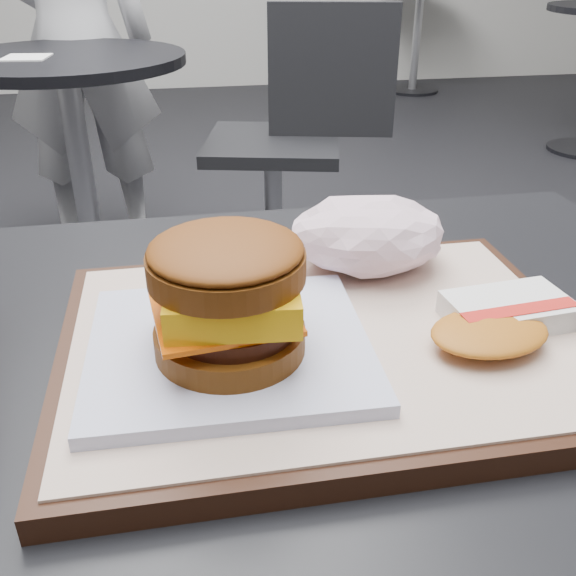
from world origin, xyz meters
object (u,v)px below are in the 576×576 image
at_px(neighbor_table, 74,124).
at_px(patron, 75,40).
at_px(breakfast_sandwich, 229,309).
at_px(customer_table, 271,542).
at_px(neighbor_chair, 293,128).
at_px(serving_tray, 324,344).
at_px(hash_brown, 500,320).
at_px(crumpled_wrapper, 368,235).

xyz_separation_m(neighbor_table, patron, (-0.01, 0.41, 0.19)).
bearing_deg(breakfast_sandwich, customer_table, 29.22).
bearing_deg(customer_table, neighbor_chair, 78.79).
bearing_deg(serving_tray, neighbor_chair, 80.20).
xyz_separation_m(breakfast_sandwich, neighbor_chair, (0.35, 1.65, -0.32)).
bearing_deg(hash_brown, neighbor_chair, 84.56).
relative_size(hash_brown, neighbor_chair, 0.14).
xyz_separation_m(customer_table, serving_tray, (0.04, 0.01, 0.20)).
distance_m(hash_brown, patron, 2.14).
bearing_deg(patron, neighbor_chair, 147.83).
bearing_deg(neighbor_table, crumpled_wrapper, -73.65).
height_order(customer_table, neighbor_table, customer_table).
height_order(neighbor_chair, patron, patron).
height_order(hash_brown, crumpled_wrapper, crumpled_wrapper).
height_order(breakfast_sandwich, crumpled_wrapper, breakfast_sandwich).
bearing_deg(breakfast_sandwich, serving_tray, 16.94).
relative_size(breakfast_sandwich, patron, 0.13).
distance_m(crumpled_wrapper, neighbor_table, 1.63).
height_order(crumpled_wrapper, neighbor_chair, neighbor_chair).
height_order(serving_tray, patron, patron).
height_order(breakfast_sandwich, neighbor_table, breakfast_sandwich).
distance_m(serving_tray, patron, 2.09).
distance_m(customer_table, breakfast_sandwich, 0.25).
distance_m(serving_tray, neighbor_table, 1.71).
bearing_deg(neighbor_table, customer_table, -78.02).
relative_size(serving_tray, neighbor_table, 0.51).
relative_size(customer_table, crumpled_wrapper, 5.99).
bearing_deg(neighbor_chair, customer_table, -101.21).
xyz_separation_m(serving_tray, breakfast_sandwich, (-0.07, -0.02, 0.05)).
relative_size(customer_table, breakfast_sandwich, 4.12).
xyz_separation_m(breakfast_sandwich, hash_brown, (0.19, -0.00, -0.03)).
xyz_separation_m(hash_brown, patron, (-0.53, 2.07, -0.06)).
relative_size(customer_table, serving_tray, 2.11).
bearing_deg(neighbor_chair, hash_brown, -95.44).
bearing_deg(breakfast_sandwich, patron, 99.22).
distance_m(customer_table, neighbor_table, 1.69).
bearing_deg(hash_brown, breakfast_sandwich, 179.84).
bearing_deg(hash_brown, customer_table, 174.58).
xyz_separation_m(serving_tray, hash_brown, (0.12, -0.02, 0.02)).
height_order(serving_tray, hash_brown, hash_brown).
height_order(serving_tray, crumpled_wrapper, crumpled_wrapper).
distance_m(serving_tray, crumpled_wrapper, 0.12).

